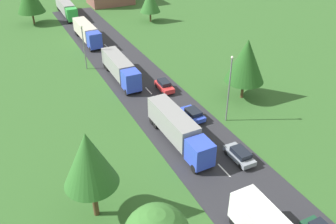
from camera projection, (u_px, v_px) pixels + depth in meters
road at (224, 171)px, 39.08m from camera, size 10.00×140.00×0.06m
lane_marking_centre at (249, 196)px, 35.76m from camera, size 0.16×119.74×0.01m
truck_second at (178, 128)px, 42.35m from camera, size 2.68×12.23×3.65m
truck_third at (120, 68)px, 57.02m from camera, size 2.60×12.13×3.47m
truck_fourth at (87, 32)px, 71.61m from camera, size 2.62×12.22×3.47m
truck_fifth at (66, 7)px, 86.91m from camera, size 2.72×14.31×3.43m
car_third at (240, 155)px, 40.19m from camera, size 1.82×4.15×1.47m
car_fourth at (193, 114)px, 47.60m from camera, size 1.97×3.99×1.43m
car_fifth at (164, 86)px, 54.38m from camera, size 1.82×4.03×1.57m
lamppost_second at (229, 87)px, 45.05m from camera, size 0.36×0.36×9.27m
lamppost_third at (84, 45)px, 59.35m from camera, size 0.36×0.36×7.65m
tree_oak at (150, 1)px, 81.53m from camera, size 4.73×4.73×7.49m
tree_elm at (246, 61)px, 49.94m from camera, size 5.69×5.69×9.07m
tree_ash at (89, 160)px, 30.37m from camera, size 4.92×4.92×9.40m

